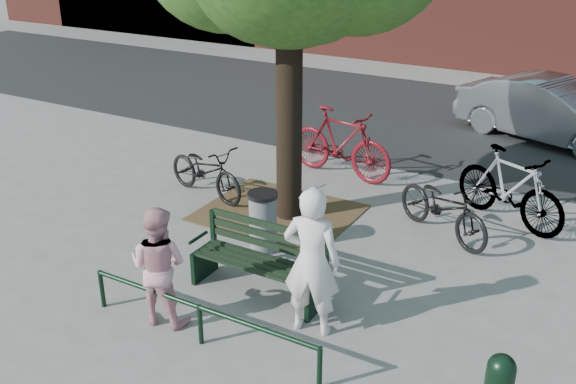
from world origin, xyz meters
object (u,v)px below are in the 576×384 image
Objects in this scene: person_left at (312,262)px; parked_car at (553,111)px; park_bench at (261,258)px; person_right at (159,266)px; bicycle_c at (443,207)px; litter_bin at (263,221)px.

person_left is 0.45× the size of parked_car.
park_bench is 0.96× the size of person_left.
parked_car is (1.22, 8.55, -0.24)m from person_left.
person_right is 4.40m from bicycle_c.
person_right is at bearing 179.55° from bicycle_c.
park_bench is 1.34m from person_right.
park_bench is 3.08m from bicycle_c.
bicycle_c is (2.10, 1.70, 0.03)m from litter_bin.
bicycle_c is at bearing 60.12° from park_bench.
person_left is 1.78m from person_right.
litter_bin is (-0.57, 0.96, -0.03)m from park_bench.
parked_car is at bearing -109.66° from person_left.
person_right is 0.81× the size of bicycle_c.
park_bench is at bearing -175.45° from parked_car.
litter_bin is at bearing 120.50° from park_bench.
person_left is (0.95, -0.43, 0.42)m from park_bench.
person_left is 1.23× the size of person_right.
person_left reaches higher than park_bench.
bicycle_c is at bearing 39.03° from litter_bin.
litter_bin is 7.67m from parked_car.
park_bench is 1.12m from litter_bin.
park_bench reaches higher than bicycle_c.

